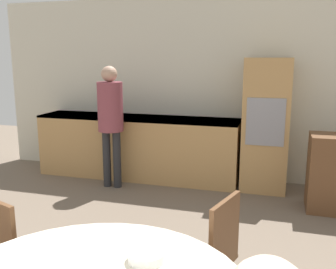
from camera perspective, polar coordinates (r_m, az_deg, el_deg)
name	(u,v)px	position (r m, az deg, el deg)	size (l,w,h in m)	color
wall_back	(210,89)	(5.46, 6.46, 6.87)	(6.66, 0.05, 2.60)	beige
kitchen_counter	(138,146)	(5.53, -4.65, -1.80)	(2.95, 0.60, 0.90)	tan
oven_unit	(266,125)	(5.11, 14.67, 1.41)	(0.59, 0.59, 1.75)	tan
chair_far_right	(210,255)	(2.51, 6.42, -17.83)	(0.50, 0.50, 0.91)	brown
person_standing	(110,114)	(5.03, -8.76, 3.18)	(0.34, 0.34, 1.64)	#262628
bowl_near	(147,256)	(1.95, -3.29, -18.01)	(0.19, 0.19, 0.05)	white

